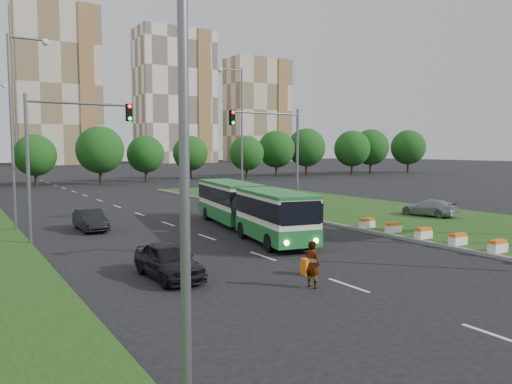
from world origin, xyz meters
TOP-DOWN VIEW (x-y plane):
  - ground at (0.00, 0.00)m, footprint 360.00×360.00m
  - grass_median at (13.00, 8.00)m, footprint 14.00×60.00m
  - median_kerb at (6.05, 8.00)m, footprint 0.30×60.00m
  - lane_markings at (-3.00, 20.00)m, footprint 0.20×100.00m
  - flower_planters at (6.70, -2.50)m, footprint 1.10×11.50m
  - traffic_mast_median at (4.78, 10.00)m, footprint 5.76×0.32m
  - traffic_mast_left at (-10.38, 9.00)m, footprint 5.76×0.32m
  - street_lamps at (-3.00, 10.00)m, footprint 36.00×60.00m
  - tree_line at (10.00, 55.00)m, footprint 120.00×8.00m
  - apartment_tower_ceast at (15.00, 150.00)m, footprint 25.00×15.00m
  - apartment_tower_east at (55.00, 150.00)m, footprint 27.00×15.00m
  - midrise_east at (90.00, 150.00)m, footprint 24.00×14.00m
  - articulated_bus at (-0.15, 6.44)m, footprint 2.35×15.06m
  - car_left_near at (-8.34, -1.47)m, footprint 1.78×4.20m
  - car_left_far at (-8.16, 12.01)m, footprint 1.42×4.01m
  - car_median at (14.55, 4.62)m, footprint 2.39×4.42m
  - pedestrian at (-4.35, -5.54)m, footprint 0.56×0.72m
  - shopping_trolley at (-3.35, -3.89)m, footprint 0.39×0.41m

SIDE VIEW (x-z plane):
  - ground at x=0.00m, z-range 0.00..0.00m
  - lane_markings at x=-3.00m, z-range -0.01..0.01m
  - grass_median at x=13.00m, z-range 0.00..0.15m
  - median_kerb at x=6.05m, z-range 0.00..0.18m
  - shopping_trolley at x=-3.35m, z-range 0.00..0.66m
  - flower_planters at x=6.70m, z-range 0.15..0.75m
  - car_left_far at x=-8.16m, z-range 0.00..1.32m
  - car_left_near at x=-8.34m, z-range 0.00..1.42m
  - car_median at x=14.55m, z-range 0.15..1.37m
  - pedestrian at x=-4.35m, z-range 0.00..1.75m
  - articulated_bus at x=-0.15m, z-range 0.28..2.76m
  - tree_line at x=10.00m, z-range 0.00..9.00m
  - traffic_mast_median at x=4.78m, z-range 1.35..9.35m
  - traffic_mast_left at x=-10.38m, z-range 1.35..9.35m
  - street_lamps at x=-3.00m, z-range 0.00..12.00m
  - midrise_east at x=90.00m, z-range 0.00..40.00m
  - apartment_tower_east at x=55.00m, z-range 0.00..47.00m
  - apartment_tower_ceast at x=15.00m, z-range 0.00..50.00m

